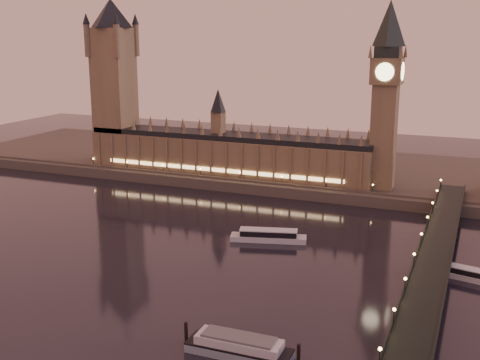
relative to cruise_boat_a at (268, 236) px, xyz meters
The scene contains 9 objects.
ground 35.71m from the cruise_boat_a, 123.81° to the right, with size 700.00×700.00×0.00m, color black.
far_embankment 135.78m from the cruise_boat_a, 85.70° to the left, with size 560.00×130.00×6.00m, color #423D35.
palace_of_westminster 110.99m from the cruise_boat_a, 123.27° to the left, with size 180.00×26.62×52.00m.
victoria_tower 178.67m from the cruise_boat_a, 146.83° to the left, with size 31.68×31.68×118.00m.
big_ben 115.36m from the cruise_boat_a, 69.50° to the left, with size 17.68×17.68×104.00m.
westminster_bridge 77.71m from the cruise_boat_a, 22.41° to the right, with size 13.20×260.00×15.30m.
cruise_boat_a is the anchor object (origin of this frame).
cruise_boat_b 83.47m from the cruise_boat_a, ahead, with size 25.19×11.10×4.51m.
moored_barge 99.33m from the cruise_boat_a, 75.19° to the right, with size 36.25×9.17×6.64m.
Camera 1 is at (105.36, -211.85, 91.42)m, focal length 45.00 mm.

